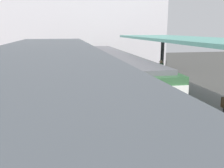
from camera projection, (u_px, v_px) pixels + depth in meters
name	position (u px, v px, depth m)	size (l,w,h in m)	color
ground_plane	(146.00, 152.00, 9.58)	(80.00, 80.00, 0.00)	#383835
platform_left	(46.00, 150.00, 8.74)	(4.40, 28.00, 1.00)	gray
track_ballast	(146.00, 150.00, 9.56)	(3.20, 28.00, 0.20)	#423F3D
rail_near_side	(128.00, 148.00, 9.38)	(0.08, 28.00, 0.14)	slate
rail_far_side	(163.00, 144.00, 9.66)	(0.08, 28.00, 0.14)	slate
commuter_train	(112.00, 77.00, 15.71)	(2.78, 14.81, 3.10)	#2D5633
canopy_left	(43.00, 51.00, 9.32)	(4.18, 21.00, 3.05)	#333335
canopy_right	(220.00, 43.00, 10.73)	(4.18, 21.00, 3.32)	#333335
litter_bin	(175.00, 93.00, 13.15)	(0.44, 0.44, 0.80)	maroon
passenger_near_bench	(161.00, 72.00, 16.41)	(0.36, 0.36, 1.76)	#7A337A
station_building_backdrop	(82.00, 23.00, 27.35)	(18.00, 6.00, 11.00)	#B7B2B7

